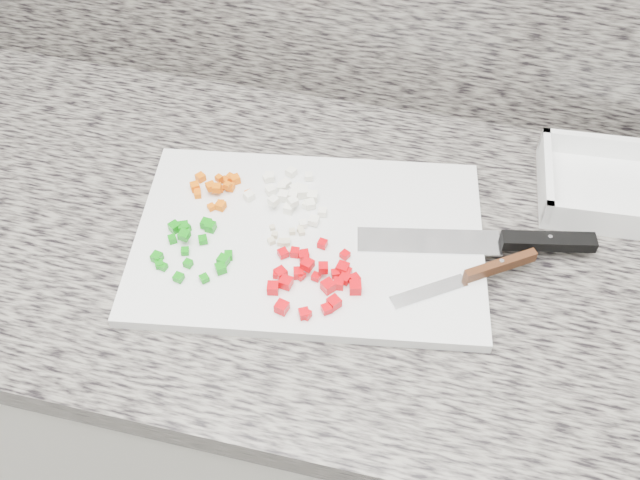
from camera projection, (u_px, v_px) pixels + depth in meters
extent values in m
cube|color=silver|center=(323.00, 397.00, 1.34)|extent=(3.92, 0.62, 0.86)
cube|color=slate|center=(323.00, 244.00, 1.00)|extent=(3.96, 0.64, 0.04)
cube|color=silver|center=(309.00, 240.00, 0.97)|extent=(0.51, 0.38, 0.02)
cube|color=#DC5B04|center=(195.00, 187.00, 1.01)|extent=(0.02, 0.02, 0.01)
cube|color=#DC5B04|center=(217.00, 188.00, 1.00)|extent=(0.01, 0.01, 0.01)
cube|color=#DC5B04|center=(249.00, 194.00, 1.00)|extent=(0.01, 0.01, 0.01)
cube|color=#DC5B04|center=(221.00, 189.00, 1.01)|extent=(0.01, 0.01, 0.01)
cube|color=#DC5B04|center=(198.00, 192.00, 1.01)|extent=(0.01, 0.01, 0.01)
cube|color=#DC5B04|center=(198.00, 194.00, 1.00)|extent=(0.01, 0.01, 0.01)
cube|color=#DC5B04|center=(201.00, 177.00, 1.02)|extent=(0.02, 0.02, 0.01)
cube|color=#DC5B04|center=(211.00, 207.00, 0.99)|extent=(0.01, 0.01, 0.01)
cube|color=#DC5B04|center=(212.00, 188.00, 1.00)|extent=(0.01, 0.01, 0.01)
cube|color=#DC5B04|center=(221.00, 204.00, 0.99)|extent=(0.01, 0.01, 0.01)
cube|color=#DC5B04|center=(221.00, 206.00, 0.99)|extent=(0.01, 0.01, 0.01)
cube|color=#DC5B04|center=(225.00, 180.00, 1.02)|extent=(0.01, 0.01, 0.01)
cube|color=#DC5B04|center=(235.00, 179.00, 1.02)|extent=(0.02, 0.02, 0.01)
cube|color=#DC5B04|center=(230.00, 187.00, 1.01)|extent=(0.01, 0.01, 0.01)
cube|color=#DC5B04|center=(228.00, 186.00, 1.00)|extent=(0.01, 0.01, 0.01)
cube|color=#DC5B04|center=(219.00, 178.00, 1.01)|extent=(0.01, 0.01, 0.01)
cube|color=#DC5B04|center=(211.00, 186.00, 1.00)|extent=(0.02, 0.02, 0.01)
cube|color=#DC5B04|center=(230.00, 178.00, 1.02)|extent=(0.01, 0.01, 0.01)
cube|color=white|center=(314.00, 221.00, 0.97)|extent=(0.01, 0.01, 0.01)
cube|color=white|center=(249.00, 196.00, 1.00)|extent=(0.02, 0.02, 0.01)
cube|color=white|center=(310.00, 204.00, 0.99)|extent=(0.02, 0.02, 0.01)
cube|color=white|center=(296.00, 189.00, 1.01)|extent=(0.02, 0.02, 0.01)
cube|color=white|center=(273.00, 201.00, 0.98)|extent=(0.02, 0.02, 0.01)
cube|color=white|center=(312.00, 196.00, 1.00)|extent=(0.02, 0.02, 0.01)
cube|color=white|center=(309.00, 176.00, 1.03)|extent=(0.01, 0.01, 0.01)
cube|color=white|center=(293.00, 195.00, 1.00)|extent=(0.01, 0.01, 0.01)
cube|color=white|center=(300.00, 188.00, 1.01)|extent=(0.01, 0.01, 0.01)
cube|color=white|center=(267.00, 178.00, 1.02)|extent=(0.01, 0.01, 0.01)
cube|color=white|center=(286.00, 183.00, 1.02)|extent=(0.02, 0.02, 0.01)
cube|color=white|center=(303.00, 224.00, 0.97)|extent=(0.01, 0.01, 0.01)
cube|color=white|center=(307.00, 205.00, 0.99)|extent=(0.01, 0.01, 0.01)
cube|color=white|center=(291.00, 172.00, 1.03)|extent=(0.02, 0.02, 0.01)
cube|color=white|center=(270.00, 190.00, 1.01)|extent=(0.02, 0.02, 0.01)
cube|color=white|center=(282.00, 187.00, 1.01)|extent=(0.01, 0.01, 0.01)
cube|color=white|center=(270.00, 177.00, 1.02)|extent=(0.02, 0.02, 0.01)
cube|color=white|center=(322.00, 212.00, 0.98)|extent=(0.01, 0.01, 0.01)
cube|color=white|center=(289.00, 209.00, 0.98)|extent=(0.01, 0.01, 0.01)
cube|color=white|center=(303.00, 192.00, 1.00)|extent=(0.02, 0.02, 0.01)
cube|color=white|center=(293.00, 202.00, 0.98)|extent=(0.02, 0.02, 0.01)
cube|color=white|center=(283.00, 196.00, 1.00)|extent=(0.01, 0.01, 0.01)
cube|color=#0B7F0D|center=(184.00, 227.00, 0.96)|extent=(0.02, 0.02, 0.01)
cube|color=#0B7F0D|center=(221.00, 268.00, 0.92)|extent=(0.02, 0.02, 0.01)
cube|color=#0B7F0D|center=(204.00, 278.00, 0.91)|extent=(0.02, 0.02, 0.01)
cube|color=#0B7F0D|center=(210.00, 227.00, 0.96)|extent=(0.01, 0.01, 0.01)
cube|color=#0B7F0D|center=(157.00, 257.00, 0.93)|extent=(0.01, 0.01, 0.01)
cube|color=#0B7F0D|center=(206.00, 224.00, 0.97)|extent=(0.01, 0.01, 0.01)
cube|color=#0B7F0D|center=(172.00, 239.00, 0.95)|extent=(0.01, 0.01, 0.01)
cube|color=#0B7F0D|center=(229.00, 255.00, 0.93)|extent=(0.01, 0.01, 0.01)
cube|color=#0B7F0D|center=(175.00, 227.00, 0.96)|extent=(0.02, 0.02, 0.01)
cube|color=#0B7F0D|center=(203.00, 240.00, 0.95)|extent=(0.02, 0.02, 0.01)
cube|color=#0B7F0D|center=(188.00, 263.00, 0.92)|extent=(0.01, 0.01, 0.01)
cube|color=#0B7F0D|center=(185.00, 251.00, 0.94)|extent=(0.01, 0.01, 0.01)
cube|color=#0B7F0D|center=(185.00, 232.00, 0.96)|extent=(0.01, 0.01, 0.01)
cube|color=#0B7F0D|center=(223.00, 260.00, 0.92)|extent=(0.02, 0.02, 0.01)
cube|color=#0B7F0D|center=(210.00, 226.00, 0.96)|extent=(0.01, 0.01, 0.01)
cube|color=#0B7F0D|center=(179.00, 277.00, 0.91)|extent=(0.01, 0.01, 0.01)
cube|color=#0B7F0D|center=(159.00, 264.00, 0.92)|extent=(0.01, 0.01, 0.01)
cube|color=#0B7F0D|center=(163.00, 267.00, 0.92)|extent=(0.01, 0.01, 0.01)
cube|color=#0B7F0D|center=(184.00, 235.00, 0.94)|extent=(0.01, 0.01, 0.01)
cube|color=#0B7F0D|center=(185.00, 228.00, 0.96)|extent=(0.02, 0.02, 0.01)
cube|color=#C6020A|center=(286.00, 282.00, 0.90)|extent=(0.02, 0.02, 0.01)
cube|color=#C6020A|center=(323.00, 268.00, 0.90)|extent=(0.02, 0.02, 0.01)
cube|color=#C6020A|center=(335.00, 274.00, 0.91)|extent=(0.01, 0.01, 0.01)
cube|color=#C6020A|center=(346.00, 272.00, 0.91)|extent=(0.01, 0.01, 0.01)
cube|color=#C6020A|center=(303.00, 256.00, 0.93)|extent=(0.02, 0.02, 0.01)
cube|color=#C6020A|center=(306.00, 314.00, 0.87)|extent=(0.01, 0.01, 0.01)
cube|color=#C6020A|center=(299.00, 273.00, 0.91)|extent=(0.02, 0.02, 0.01)
cube|color=#C6020A|center=(277.00, 274.00, 0.91)|extent=(0.01, 0.01, 0.01)
cube|color=#C6020A|center=(345.00, 255.00, 0.93)|extent=(0.01, 0.01, 0.01)
cube|color=#C6020A|center=(328.00, 286.00, 0.90)|extent=(0.02, 0.02, 0.01)
cube|color=#C6020A|center=(307.00, 264.00, 0.91)|extent=(0.02, 0.02, 0.01)
cube|color=#C6020A|center=(295.00, 252.00, 0.93)|extent=(0.01, 0.01, 0.01)
cube|color=#C6020A|center=(339.00, 284.00, 0.90)|extent=(0.01, 0.01, 0.01)
cube|color=#C6020A|center=(301.00, 275.00, 0.91)|extent=(0.01, 0.01, 0.01)
cube|color=#C6020A|center=(282.00, 307.00, 0.88)|extent=(0.02, 0.02, 0.01)
cube|color=#C6020A|center=(316.00, 277.00, 0.91)|extent=(0.01, 0.01, 0.01)
cube|color=#C6020A|center=(355.00, 279.00, 0.91)|extent=(0.02, 0.02, 0.01)
cube|color=#C6020A|center=(304.00, 313.00, 0.87)|extent=(0.02, 0.02, 0.01)
cube|color=#C6020A|center=(273.00, 288.00, 0.89)|extent=(0.02, 0.02, 0.01)
cube|color=#C6020A|center=(334.00, 303.00, 0.88)|extent=(0.02, 0.02, 0.01)
cube|color=#C6020A|center=(343.00, 268.00, 0.91)|extent=(0.02, 0.02, 0.01)
cube|color=#C6020A|center=(281.00, 273.00, 0.91)|extent=(0.02, 0.02, 0.01)
cube|color=#C6020A|center=(322.00, 244.00, 0.94)|extent=(0.01, 0.01, 0.01)
cube|color=#C6020A|center=(345.00, 278.00, 0.91)|extent=(0.02, 0.02, 0.01)
cube|color=#C6020A|center=(355.00, 288.00, 0.89)|extent=(0.02, 0.02, 0.01)
cube|color=#C6020A|center=(305.00, 254.00, 0.93)|extent=(0.01, 0.01, 0.01)
cube|color=#C6020A|center=(327.00, 309.00, 0.88)|extent=(0.02, 0.02, 0.01)
cube|color=#C6020A|center=(283.00, 253.00, 0.93)|extent=(0.02, 0.02, 0.01)
cube|color=beige|center=(302.00, 232.00, 0.96)|extent=(0.01, 0.01, 0.01)
cube|color=beige|center=(292.00, 249.00, 0.94)|extent=(0.01, 0.01, 0.01)
cube|color=beige|center=(286.00, 242.00, 0.95)|extent=(0.01, 0.01, 0.01)
cube|color=beige|center=(271.00, 241.00, 0.95)|extent=(0.01, 0.01, 0.01)
cube|color=beige|center=(300.00, 229.00, 0.96)|extent=(0.01, 0.01, 0.01)
cube|color=beige|center=(275.00, 235.00, 0.96)|extent=(0.01, 0.01, 0.01)
cube|color=beige|center=(281.00, 242.00, 0.95)|extent=(0.01, 0.01, 0.01)
cube|color=beige|center=(272.00, 227.00, 0.96)|extent=(0.01, 0.01, 0.01)
cube|color=beige|center=(291.00, 251.00, 0.94)|extent=(0.01, 0.01, 0.01)
cube|color=beige|center=(292.00, 252.00, 0.94)|extent=(0.01, 0.01, 0.01)
cube|color=beige|center=(292.00, 231.00, 0.96)|extent=(0.01, 0.01, 0.01)
cube|color=silver|center=(429.00, 242.00, 0.95)|extent=(0.20, 0.08, 0.00)
cube|color=black|center=(548.00, 241.00, 0.94)|extent=(0.13, 0.05, 0.02)
cylinder|color=silver|center=(550.00, 237.00, 0.94)|extent=(0.01, 0.01, 0.00)
cube|color=silver|center=(429.00, 292.00, 0.90)|extent=(0.10, 0.07, 0.00)
cube|color=#4E2A13|center=(500.00, 266.00, 0.92)|extent=(0.09, 0.07, 0.02)
cylinder|color=silver|center=(502.00, 261.00, 0.91)|extent=(0.01, 0.01, 0.00)
cube|color=white|center=(617.00, 194.00, 1.02)|extent=(0.23, 0.17, 0.01)
cube|color=white|center=(617.00, 147.00, 1.05)|extent=(0.22, 0.03, 0.04)
cube|color=white|center=(628.00, 222.00, 0.96)|extent=(0.22, 0.03, 0.04)
cube|color=white|center=(546.00, 174.00, 1.02)|extent=(0.02, 0.16, 0.04)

